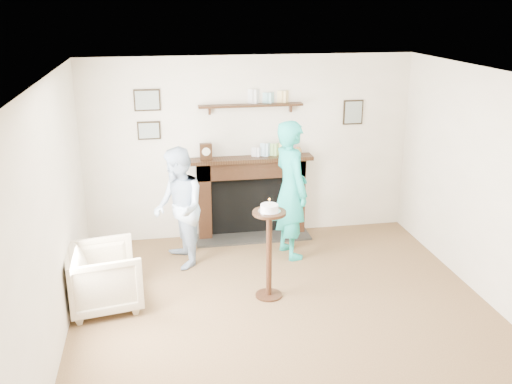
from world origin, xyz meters
TOP-DOWN VIEW (x-y plane):
  - ground at (0.00, 0.00)m, footprint 5.00×5.00m
  - room_shell at (0.00, 0.69)m, footprint 4.54×5.02m
  - armchair at (-1.90, 0.71)m, footprint 0.88×0.87m
  - man at (-1.04, 1.61)m, footprint 0.70×0.83m
  - woman at (0.38, 1.67)m, footprint 0.56×0.73m
  - pedestal_table at (-0.11, 0.62)m, footprint 0.37×0.37m

SIDE VIEW (x-z plane):
  - ground at x=0.00m, z-range 0.00..0.00m
  - armchair at x=-1.90m, z-range -0.35..0.35m
  - man at x=-1.04m, z-range -0.76..0.76m
  - woman at x=0.38m, z-range -0.89..0.89m
  - pedestal_table at x=-0.11m, z-range 0.13..1.31m
  - room_shell at x=0.00m, z-range 0.36..2.88m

